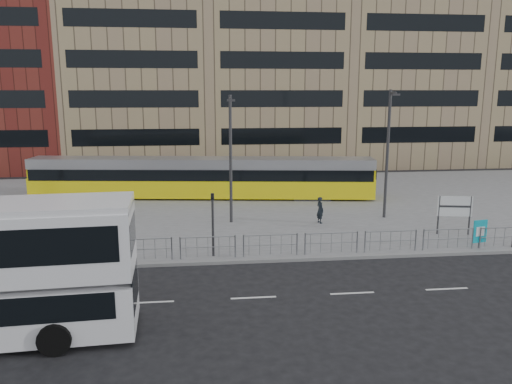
{
  "coord_description": "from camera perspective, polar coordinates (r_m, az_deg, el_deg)",
  "views": [
    {
      "loc": [
        -3.92,
        -22.29,
        8.03
      ],
      "look_at": [
        -0.79,
        6.0,
        2.19
      ],
      "focal_mm": 35.0,
      "sensor_mm": 36.0,
      "label": 1
    }
  ],
  "objects": [
    {
      "name": "building_row",
      "position": [
        57.04,
        -0.82,
        16.5
      ],
      "size": [
        70.4,
        18.4,
        31.2
      ],
      "color": "maroon",
      "rests_on": "ground"
    },
    {
      "name": "ad_panel",
      "position": [
        27.66,
        24.22,
        -4.17
      ],
      "size": [
        0.78,
        0.18,
        1.46
      ],
      "rotation": [
        0.0,
        0.0,
        0.16
      ],
      "color": "#2D2D30",
      "rests_on": "plaza"
    },
    {
      "name": "road_markings",
      "position": [
        20.57,
        8.22,
        -11.49
      ],
      "size": [
        62.0,
        0.12,
        0.01
      ],
      "primitive_type": "cube",
      "color": "white",
      "rests_on": "ground"
    },
    {
      "name": "traffic_light_west",
      "position": [
        23.85,
        -4.97,
        -2.79
      ],
      "size": [
        0.17,
        0.2,
        3.1
      ],
      "rotation": [
        0.0,
        0.0,
        0.01
      ],
      "color": "#2D2D30",
      "rests_on": "plaza"
    },
    {
      "name": "tram",
      "position": [
        37.17,
        -6.2,
        1.63
      ],
      "size": [
        25.33,
        5.62,
        2.97
      ],
      "rotation": [
        0.0,
        0.0,
        -0.13
      ],
      "color": "yellow",
      "rests_on": "plaza"
    },
    {
      "name": "kerb",
      "position": [
        24.04,
        3.47,
        -7.75
      ],
      "size": [
        64.0,
        0.25,
        0.17
      ],
      "primitive_type": "cube",
      "color": "gray",
      "rests_on": "ground"
    },
    {
      "name": "station_sign",
      "position": [
        29.57,
        21.76,
        -1.72
      ],
      "size": [
        1.86,
        0.41,
        2.16
      ],
      "rotation": [
        0.0,
        0.0,
        -0.18
      ],
      "color": "#2D2D30",
      "rests_on": "plaza"
    },
    {
      "name": "pedestrian",
      "position": [
        30.22,
        7.34,
        -2.05
      ],
      "size": [
        0.55,
        0.68,
        1.6
      ],
      "primitive_type": "imported",
      "rotation": [
        0.0,
        0.0,
        1.89
      ],
      "color": "black",
      "rests_on": "plaza"
    },
    {
      "name": "lamp_post_east",
      "position": [
        31.68,
        14.84,
        4.77
      ],
      "size": [
        0.45,
        1.04,
        7.91
      ],
      "color": "#2D2D30",
      "rests_on": "plaza"
    },
    {
      "name": "pedestrian_barrier",
      "position": [
        24.58,
        7.93,
        -5.18
      ],
      "size": [
        32.07,
        0.07,
        1.1
      ],
      "color": "gray",
      "rests_on": "plaza"
    },
    {
      "name": "lamp_post_west",
      "position": [
        29.54,
        -2.91,
        4.36
      ],
      "size": [
        0.45,
        1.04,
        7.6
      ],
      "color": "#2D2D30",
      "rests_on": "plaza"
    },
    {
      "name": "ground",
      "position": [
        24.02,
        3.49,
        -7.96
      ],
      "size": [
        120.0,
        120.0,
        0.0
      ],
      "primitive_type": "plane",
      "color": "black",
      "rests_on": "ground"
    },
    {
      "name": "plaza",
      "position": [
        35.42,
        0.2,
        -1.39
      ],
      "size": [
        64.0,
        24.0,
        0.15
      ],
      "primitive_type": "cube",
      "color": "slate",
      "rests_on": "ground"
    }
  ]
}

